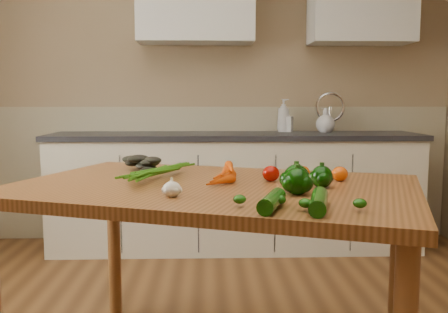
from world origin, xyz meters
The scene contains 17 objects.
room centered at (0.00, 0.17, 1.25)m, with size 4.04×5.04×2.64m.
counter_run centered at (0.21, 2.19, 0.46)m, with size 2.84×0.64×1.14m.
table centered at (0.01, 0.27, 0.74)m, with size 1.79×1.46×0.83m.
soap_bottle_a centered at (0.60, 2.35, 1.03)m, with size 0.10×0.10×0.26m, color silver.
soap_bottle_b centered at (0.63, 2.34, 0.99)m, with size 0.08×0.08×0.18m, color silver.
soap_bottle_c centered at (0.92, 2.25, 1.00)m, with size 0.15×0.15×0.19m, color silver.
carrot_bunch centered at (-0.03, 0.34, 0.87)m, with size 0.29×0.22×0.08m, color #DD4A05, non-canonical shape.
leafy_greens centered at (-0.32, 0.64, 0.88)m, with size 0.22×0.20×0.11m, color black, non-canonical shape.
garlic_bulb centered at (-0.13, 0.01, 0.85)m, with size 0.06×0.06×0.05m, color white.
pepper_a centered at (0.31, 0.09, 0.88)m, with size 0.10×0.10×0.10m, color black.
pepper_b centered at (0.42, 0.17, 0.87)m, with size 0.08×0.08×0.08m, color black.
pepper_c centered at (0.30, 0.04, 0.87)m, with size 0.09×0.09×0.09m, color black.
tomato_a centered at (0.25, 0.32, 0.86)m, with size 0.07×0.07×0.06m, color #930A02.
tomato_b centered at (0.38, 0.37, 0.86)m, with size 0.06×0.06×0.06m, color #DE4B05.
tomato_c centered at (0.53, 0.32, 0.86)m, with size 0.07×0.07×0.06m, color #DE4B05.
zucchini_a centered at (0.32, -0.20, 0.85)m, with size 0.05×0.05×0.24m, color #0F4107.
zucchini_b centered at (0.18, -0.20, 0.85)m, with size 0.05×0.05×0.20m, color #0F4107.
Camera 1 is at (-0.01, -1.66, 1.15)m, focal length 40.00 mm.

